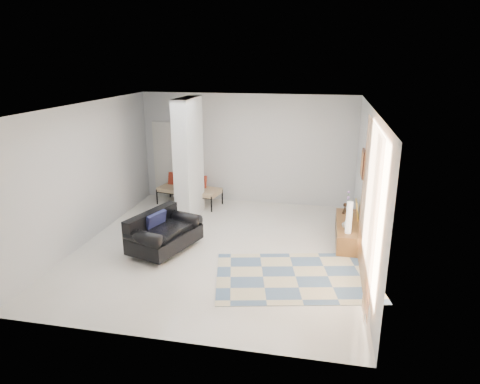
# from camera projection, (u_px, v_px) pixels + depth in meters

# --- Properties ---
(floor) EXTENTS (6.00, 6.00, 0.00)m
(floor) POSITION_uv_depth(u_px,v_px,m) (219.00, 248.00, 8.57)
(floor) COLOR beige
(floor) RESTS_ON ground
(ceiling) EXTENTS (6.00, 6.00, 0.00)m
(ceiling) POSITION_uv_depth(u_px,v_px,m) (217.00, 106.00, 7.73)
(ceiling) COLOR white
(ceiling) RESTS_ON wall_back
(wall_back) EXTENTS (6.00, 0.00, 6.00)m
(wall_back) POSITION_uv_depth(u_px,v_px,m) (247.00, 149.00, 10.95)
(wall_back) COLOR silver
(wall_back) RESTS_ON ground
(wall_front) EXTENTS (6.00, 0.00, 6.00)m
(wall_front) POSITION_uv_depth(u_px,v_px,m) (158.00, 245.00, 5.34)
(wall_front) COLOR silver
(wall_front) RESTS_ON ground
(wall_left) EXTENTS (0.00, 6.00, 6.00)m
(wall_left) POSITION_uv_depth(u_px,v_px,m) (87.00, 173.00, 8.67)
(wall_left) COLOR silver
(wall_left) RESTS_ON ground
(wall_right) EXTENTS (0.00, 6.00, 6.00)m
(wall_right) POSITION_uv_depth(u_px,v_px,m) (367.00, 189.00, 7.62)
(wall_right) COLOR silver
(wall_right) RESTS_ON ground
(partition_column) EXTENTS (0.35, 1.20, 2.80)m
(partition_column) POSITION_uv_depth(u_px,v_px,m) (189.00, 159.00, 9.85)
(partition_column) COLOR silver
(partition_column) RESTS_ON floor
(hallway_door) EXTENTS (0.85, 0.06, 2.04)m
(hallway_door) POSITION_uv_depth(u_px,v_px,m) (169.00, 160.00, 11.43)
(hallway_door) COLOR silver
(hallway_door) RESTS_ON floor
(curtain) EXTENTS (0.00, 2.55, 2.55)m
(curtain) POSITION_uv_depth(u_px,v_px,m) (368.00, 207.00, 6.55)
(curtain) COLOR orange
(curtain) RESTS_ON wall_right
(wall_art) EXTENTS (0.04, 0.45, 0.55)m
(wall_art) POSITION_uv_depth(u_px,v_px,m) (363.00, 164.00, 8.40)
(wall_art) COLOR #38190F
(wall_art) RESTS_ON wall_right
(media_console) EXTENTS (0.45, 1.70, 0.80)m
(media_console) POSITION_uv_depth(u_px,v_px,m) (347.00, 231.00, 8.87)
(media_console) COLOR brown
(media_console) RESTS_ON floor
(loveseat) EXTENTS (1.24, 1.63, 0.76)m
(loveseat) POSITION_uv_depth(u_px,v_px,m) (163.00, 233.00, 8.37)
(loveseat) COLOR silver
(loveseat) RESTS_ON floor
(daybed) EXTENTS (1.70, 0.96, 0.77)m
(daybed) POSITION_uv_depth(u_px,v_px,m) (189.00, 188.00, 11.03)
(daybed) COLOR black
(daybed) RESTS_ON floor
(area_rug) EXTENTS (3.06, 2.37, 0.01)m
(area_rug) POSITION_uv_depth(u_px,v_px,m) (296.00, 277.00, 7.42)
(area_rug) COLOR #C0B793
(area_rug) RESTS_ON floor
(cylinder_lamp) EXTENTS (0.12, 0.12, 0.63)m
(cylinder_lamp) POSITION_uv_depth(u_px,v_px,m) (349.00, 217.00, 8.18)
(cylinder_lamp) COLOR silver
(cylinder_lamp) RESTS_ON media_console
(bronze_figurine) EXTENTS (0.13, 0.13, 0.23)m
(bronze_figurine) POSITION_uv_depth(u_px,v_px,m) (345.00, 208.00, 9.28)
(bronze_figurine) COLOR black
(bronze_figurine) RESTS_ON media_console
(vase) EXTENTS (0.17, 0.17, 0.18)m
(vase) POSITION_uv_depth(u_px,v_px,m) (346.00, 224.00, 8.49)
(vase) COLOR silver
(vase) RESTS_ON media_console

